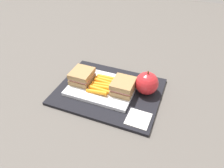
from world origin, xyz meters
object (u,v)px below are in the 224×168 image
at_px(food_tray, 102,87).
at_px(paper_napkin, 138,119).
at_px(sandwich_half_left, 82,76).
at_px(carrot_sticks_bundle, 102,84).
at_px(apple, 147,83).
at_px(sandwich_half_right, 123,86).

bearing_deg(food_tray, paper_napkin, -29.98).
bearing_deg(food_tray, sandwich_half_left, 180.00).
xyz_separation_m(carrot_sticks_bundle, apple, (0.15, 0.04, 0.02)).
xyz_separation_m(sandwich_half_left, carrot_sticks_bundle, (0.08, 0.00, -0.02)).
xyz_separation_m(food_tray, sandwich_half_left, (-0.08, 0.00, 0.03)).
height_order(food_tray, sandwich_half_left, sandwich_half_left).
bearing_deg(apple, food_tray, -165.59).
distance_m(sandwich_half_left, apple, 0.23).
bearing_deg(sandwich_half_right, food_tray, 180.00).
relative_size(food_tray, sandwich_half_left, 2.88).
height_order(carrot_sticks_bundle, paper_napkin, carrot_sticks_bundle).
xyz_separation_m(sandwich_half_right, paper_napkin, (0.08, -0.09, -0.03)).
xyz_separation_m(sandwich_half_right, apple, (0.07, 0.04, 0.01)).
bearing_deg(sandwich_half_left, apple, 9.57).
relative_size(sandwich_half_left, carrot_sticks_bundle, 0.78).
bearing_deg(sandwich_half_right, apple, 28.31).
bearing_deg(carrot_sticks_bundle, food_tray, -128.14).
xyz_separation_m(sandwich_half_left, sandwich_half_right, (0.16, 0.00, 0.00)).
relative_size(sandwich_half_right, paper_napkin, 1.14).
bearing_deg(food_tray, apple, 14.41).
xyz_separation_m(food_tray, paper_napkin, (0.16, -0.09, -0.00)).
distance_m(food_tray, apple, 0.16).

